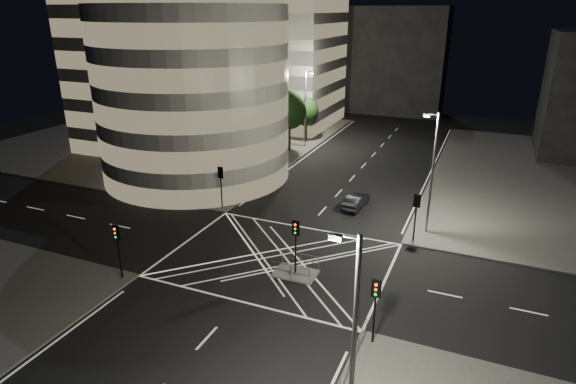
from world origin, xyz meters
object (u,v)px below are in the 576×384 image
at_px(central_island, 296,273).
at_px(street_lamp_left_near, 241,138).
at_px(traffic_signal_island, 296,237).
at_px(street_lamp_right_far, 432,170).
at_px(traffic_signal_nl, 117,242).
at_px(street_lamp_right_near, 352,342).
at_px(sedan, 356,201).
at_px(traffic_signal_fr, 416,209).
at_px(traffic_signal_fl, 221,180).
at_px(traffic_signal_nr, 375,299).
at_px(street_lamp_left_far, 306,106).

relative_size(central_island, street_lamp_left_near, 0.30).
bearing_deg(traffic_signal_island, street_lamp_right_far, 54.70).
xyz_separation_m(traffic_signal_nl, street_lamp_right_near, (18.24, -7.20, 2.63)).
bearing_deg(street_lamp_left_near, street_lamp_right_far, -9.03).
height_order(street_lamp_left_near, sedan, street_lamp_left_near).
height_order(central_island, traffic_signal_fr, traffic_signal_fr).
distance_m(traffic_signal_fl, street_lamp_right_near, 27.79).
xyz_separation_m(traffic_signal_nl, street_lamp_left_near, (-0.64, 18.80, 2.63)).
xyz_separation_m(central_island, traffic_signal_island, (0.00, 0.00, 2.84)).
bearing_deg(street_lamp_right_far, traffic_signal_nl, -139.09).
bearing_deg(traffic_signal_nr, sedan, 108.25).
bearing_deg(central_island, street_lamp_right_near, -59.25).
height_order(central_island, traffic_signal_nl, traffic_signal_nl).
distance_m(traffic_signal_fr, street_lamp_left_far, 29.63).
distance_m(central_island, sedan, 13.53).
relative_size(traffic_signal_fr, street_lamp_left_far, 0.40).
bearing_deg(street_lamp_left_far, traffic_signal_fr, -51.83).
bearing_deg(traffic_signal_nr, central_island, 142.07).
height_order(street_lamp_right_near, sedan, street_lamp_right_near).
bearing_deg(traffic_signal_island, traffic_signal_fr, 50.67).
height_order(traffic_signal_fr, street_lamp_right_far, street_lamp_right_far).
relative_size(central_island, traffic_signal_fr, 0.75).
xyz_separation_m(street_lamp_right_far, sedan, (-6.83, 3.00, -4.86)).
bearing_deg(traffic_signal_fr, street_lamp_left_far, 128.17).
distance_m(traffic_signal_fl, street_lamp_left_far, 23.36).
xyz_separation_m(traffic_signal_fr, street_lamp_right_near, (0.64, -20.80, 2.63)).
bearing_deg(sedan, street_lamp_left_near, 4.44).
xyz_separation_m(traffic_signal_fl, traffic_signal_island, (10.80, -8.30, 0.00)).
relative_size(central_island, traffic_signal_island, 0.75).
bearing_deg(street_lamp_left_far, sedan, -56.23).
relative_size(traffic_signal_nr, street_lamp_right_near, 0.40).
xyz_separation_m(street_lamp_right_far, street_lamp_right_near, (0.00, -23.00, 0.00)).
xyz_separation_m(traffic_signal_nl, traffic_signal_island, (10.80, 5.30, 0.00)).
bearing_deg(traffic_signal_fl, traffic_signal_nl, -90.00).
height_order(traffic_signal_nl, traffic_signal_fr, same).
bearing_deg(street_lamp_left_near, traffic_signal_nr, -45.87).
xyz_separation_m(traffic_signal_nr, street_lamp_right_far, (0.64, 15.80, 2.63)).
bearing_deg(traffic_signal_fl, traffic_signal_island, -37.54).
relative_size(street_lamp_right_far, sedan, 2.42).
xyz_separation_m(traffic_signal_nr, street_lamp_left_near, (-18.24, 18.80, 2.63)).
bearing_deg(traffic_signal_nr, traffic_signal_fl, 142.31).
xyz_separation_m(street_lamp_left_near, street_lamp_left_far, (0.00, 18.00, 0.00)).
bearing_deg(sedan, traffic_signal_fr, 144.42).
distance_m(street_lamp_right_near, sedan, 27.32).
xyz_separation_m(traffic_signal_fl, traffic_signal_fr, (17.60, 0.00, 0.00)).
distance_m(traffic_signal_island, street_lamp_right_near, 14.78).
bearing_deg(central_island, traffic_signal_nr, -37.93).
bearing_deg(street_lamp_left_far, traffic_signal_nr, -63.64).
distance_m(street_lamp_right_far, sedan, 8.91).
distance_m(traffic_signal_nr, street_lamp_left_far, 41.15).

